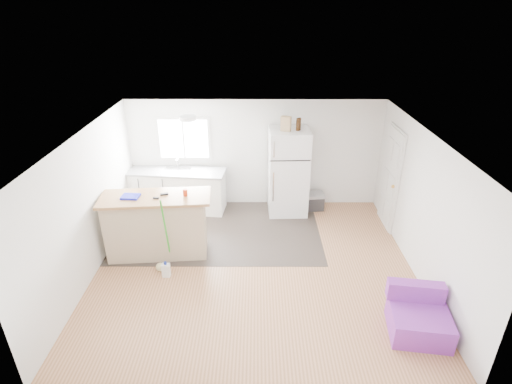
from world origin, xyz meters
TOP-DOWN VIEW (x-y plane):
  - room at (0.00, 0.00)m, footprint 5.51×5.01m
  - vinyl_zone at (-0.73, 1.25)m, footprint 4.05×2.50m
  - window at (-1.55, 2.49)m, footprint 1.18×0.06m
  - interior_door at (2.72, 1.55)m, footprint 0.11×0.92m
  - ceiling_fixture at (-1.20, 1.20)m, footprint 0.30×0.30m
  - kitchen_cabinets at (-1.70, 2.18)m, footprint 2.15×0.86m
  - peninsula at (-1.77, 0.43)m, footprint 1.96×0.88m
  - refrigerator at (0.70, 2.09)m, footprint 0.86×0.81m
  - cooler at (1.28, 2.18)m, footprint 0.53×0.39m
  - purple_seat at (2.30, -1.50)m, footprint 0.89×0.85m
  - cleaner_jug at (-1.51, -0.27)m, footprint 0.14×0.10m
  - mop at (-1.61, -0.07)m, footprint 0.23×0.39m
  - red_cup at (-1.22, 0.47)m, footprint 0.10×0.10m
  - blue_tray at (-2.15, 0.39)m, footprint 0.32×0.24m
  - tool_a at (-1.59, 0.49)m, footprint 0.15×0.09m
  - tool_b at (-1.70, 0.34)m, footprint 0.11×0.06m
  - cardboard_box at (0.62, 2.02)m, footprint 0.22×0.17m
  - bottle_left at (0.86, 2.04)m, footprint 0.09×0.09m
  - bottle_right at (0.89, 2.08)m, footprint 0.09×0.09m

SIDE VIEW (x-z plane):
  - vinyl_zone at x=-0.73m, z-range 0.00..0.00m
  - cleaner_jug at x=-1.51m, z-range -0.02..0.28m
  - cooler at x=1.28m, z-range 0.00..0.38m
  - mop at x=-1.61m, z-range -0.47..0.93m
  - purple_seat at x=2.30m, z-range -0.09..0.56m
  - kitchen_cabinets at x=-1.70m, z-range -0.13..1.08m
  - peninsula at x=-1.77m, z-range 0.01..1.18m
  - refrigerator at x=0.70m, z-range 0.00..1.87m
  - interior_door at x=2.72m, z-range -0.03..2.07m
  - tool_b at x=-1.70m, z-range 1.18..1.20m
  - tool_a at x=-1.59m, z-range 1.18..1.21m
  - blue_tray at x=-2.15m, z-range 1.18..1.21m
  - room at x=0.00m, z-range -0.01..2.41m
  - red_cup at x=-1.22m, z-range 1.18..1.30m
  - window at x=-1.55m, z-range 1.06..2.04m
  - bottle_left at x=0.86m, z-range 1.87..2.12m
  - bottle_right at x=0.89m, z-range 1.87..2.12m
  - cardboard_box at x=0.62m, z-range 1.87..2.17m
  - ceiling_fixture at x=-1.20m, z-range 2.32..2.40m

